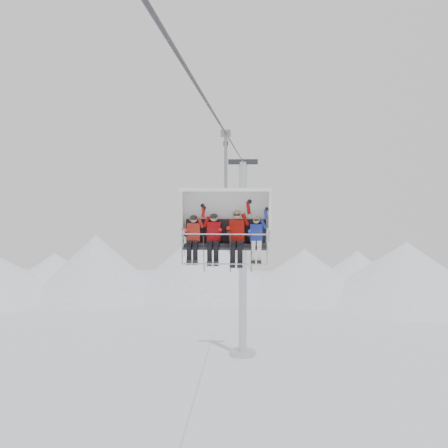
# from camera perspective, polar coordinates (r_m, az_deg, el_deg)

# --- Properties ---
(ridgeline) EXTENTS (72.00, 21.00, 7.00)m
(ridgeline) POSITION_cam_1_polar(r_m,az_deg,el_deg) (58.83, 0.86, -4.71)
(ridgeline) COLOR white
(ridgeline) RESTS_ON ground
(lift_tower_right) EXTENTS (2.00, 1.80, 13.48)m
(lift_tower_right) POSITION_cam_1_polar(r_m,az_deg,el_deg) (38.52, 1.92, -4.92)
(lift_tower_right) COLOR silver
(lift_tower_right) RESTS_ON ground
(haul_cable) EXTENTS (0.06, 50.00, 0.06)m
(haul_cable) POSITION_cam_1_polar(r_m,az_deg,el_deg) (16.14, 0.00, 9.47)
(haul_cable) COLOR #303035
(haul_cable) RESTS_ON lift_tower_left
(chairlift_carrier) EXTENTS (2.73, 1.17, 3.98)m
(chairlift_carrier) POSITION_cam_1_polar(r_m,az_deg,el_deg) (17.14, 0.20, 0.62)
(chairlift_carrier) COLOR black
(chairlift_carrier) RESTS_ON haul_cable
(skier_far_left) EXTENTS (0.39, 1.69, 1.56)m
(skier_far_left) POSITION_cam_1_polar(r_m,az_deg,el_deg) (16.94, -3.13, -1.33)
(skier_far_left) COLOR red
(skier_far_left) RESTS_ON chairlift_carrier
(skier_center_left) EXTENTS (0.41, 1.69, 1.63)m
(skier_center_left) POSITION_cam_1_polar(r_m,az_deg,el_deg) (16.88, -1.06, -1.26)
(skier_center_left) COLOR #B30A0F
(skier_center_left) RESTS_ON chairlift_carrier
(skier_center_right) EXTENTS (0.46, 1.69, 1.78)m
(skier_center_right) POSITION_cam_1_polar(r_m,az_deg,el_deg) (16.85, 1.30, -1.12)
(skier_center_right) COLOR #A30F07
(skier_center_right) RESTS_ON chairlift_carrier
(skier_far_right) EXTENTS (0.37, 1.69, 1.51)m
(skier_far_right) POSITION_cam_1_polar(r_m,az_deg,el_deg) (16.83, 3.29, -1.41)
(skier_far_right) COLOR #22349E
(skier_far_right) RESTS_ON chairlift_carrier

